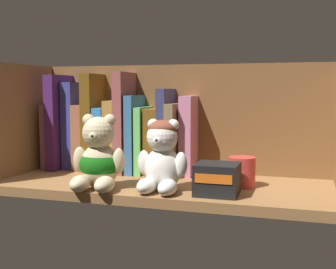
# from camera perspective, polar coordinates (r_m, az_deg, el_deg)

# --- Properties ---
(shelf_board) EXTENTS (0.70, 0.27, 0.02)m
(shelf_board) POSITION_cam_1_polar(r_m,az_deg,el_deg) (0.95, -0.58, -6.87)
(shelf_board) COLOR olive
(shelf_board) RESTS_ON ground
(shelf_back_panel) EXTENTS (0.72, 0.01, 0.28)m
(shelf_back_panel) POSITION_cam_1_polar(r_m,az_deg,el_deg) (1.06, 1.75, 1.57)
(shelf_back_panel) COLOR brown
(shelf_back_panel) RESTS_ON ground
(shelf_side_panel_left) EXTENTS (0.02, 0.29, 0.28)m
(shelf_side_panel_left) POSITION_cam_1_polar(r_m,az_deg,el_deg) (1.09, -18.80, 1.37)
(shelf_side_panel_left) COLOR olive
(shelf_side_panel_left) RESTS_ON ground
(book_0) EXTENTS (0.02, 0.12, 0.16)m
(book_0) POSITION_cam_1_polar(r_m,az_deg,el_deg) (1.16, -14.39, -0.15)
(book_0) COLOR #955A76
(book_0) RESTS_ON shelf_board
(book_1) EXTENTS (0.03, 0.15, 0.23)m
(book_1) POSITION_cam_1_polar(r_m,az_deg,el_deg) (1.15, -13.38, 1.64)
(book_1) COLOR #491F5D
(book_1) RESTS_ON shelf_board
(book_2) EXTENTS (0.03, 0.09, 0.22)m
(book_2) POSITION_cam_1_polar(r_m,az_deg,el_deg) (1.13, -12.06, 1.17)
(book_2) COLOR #363989
(book_2) RESTS_ON shelf_board
(book_3) EXTENTS (0.03, 0.11, 0.16)m
(book_3) POSITION_cam_1_polar(r_m,az_deg,el_deg) (1.12, -10.67, -0.28)
(book_3) COLOR #9E6240
(book_3) RESTS_ON shelf_board
(book_4) EXTENTS (0.03, 0.12, 0.24)m
(book_4) POSITION_cam_1_polar(r_m,az_deg,el_deg) (1.10, -9.35, 1.62)
(book_4) COLOR brown
(book_4) RESTS_ON shelf_board
(book_5) EXTENTS (0.02, 0.12, 0.16)m
(book_5) POSITION_cam_1_polar(r_m,az_deg,el_deg) (1.10, -7.98, -0.53)
(book_5) COLOR #3381C9
(book_5) RESTS_ON shelf_board
(book_6) EXTENTS (0.03, 0.12, 0.17)m
(book_6) POSITION_cam_1_polar(r_m,az_deg,el_deg) (1.08, -6.59, -0.14)
(book_6) COLOR #AE7E36
(book_6) RESTS_ON shelf_board
(book_7) EXTENTS (0.02, 0.14, 0.24)m
(book_7) POSITION_cam_1_polar(r_m,az_deg,el_deg) (1.07, -5.23, 1.61)
(book_7) COLOR #964C4C
(book_7) RESTS_ON shelf_board
(book_8) EXTENTS (0.02, 0.13, 0.19)m
(book_8) POSITION_cam_1_polar(r_m,az_deg,el_deg) (1.06, -4.00, 0.12)
(book_8) COLOR teal
(book_8) RESTS_ON shelf_board
(book_9) EXTENTS (0.02, 0.12, 0.16)m
(book_9) POSITION_cam_1_polar(r_m,az_deg,el_deg) (1.06, -2.93, -0.65)
(book_9) COLOR #67CA65
(book_9) RESTS_ON shelf_board
(book_10) EXTENTS (0.03, 0.11, 0.15)m
(book_10) POSITION_cam_1_polar(r_m,az_deg,el_deg) (1.05, -1.50, -0.81)
(book_10) COLOR brown
(book_10) RESTS_ON shelf_board
(book_11) EXTENTS (0.02, 0.13, 0.20)m
(book_11) POSITION_cam_1_polar(r_m,az_deg,el_deg) (1.04, 0.09, 0.41)
(book_11) COLOR navy
(book_11) RESTS_ON shelf_board
(book_12) EXTENTS (0.02, 0.15, 0.17)m
(book_12) POSITION_cam_1_polar(r_m,az_deg,el_deg) (1.03, 1.34, -0.55)
(book_12) COLOR olive
(book_12) RESTS_ON shelf_board
(book_13) EXTENTS (0.03, 0.09, 0.18)m
(book_13) POSITION_cam_1_polar(r_m,az_deg,el_deg) (1.02, 2.81, -0.13)
(book_13) COLOR #C7769D
(book_13) RESTS_ON shelf_board
(teddy_bear_larger) EXTENTS (0.11, 0.12, 0.15)m
(teddy_bear_larger) POSITION_cam_1_polar(r_m,az_deg,el_deg) (0.89, -9.02, -3.22)
(teddy_bear_larger) COLOR beige
(teddy_bear_larger) RESTS_ON shelf_board
(teddy_bear_smaller) EXTENTS (0.10, 0.10, 0.14)m
(teddy_bear_smaller) POSITION_cam_1_polar(r_m,az_deg,el_deg) (0.86, -0.81, -2.95)
(teddy_bear_smaller) COLOR white
(teddy_bear_smaller) RESTS_ON shelf_board
(pillar_candle) EXTENTS (0.06, 0.06, 0.06)m
(pillar_candle) POSITION_cam_1_polar(r_m,az_deg,el_deg) (0.91, 9.60, -4.84)
(pillar_candle) COLOR #C63833
(pillar_candle) RESTS_ON shelf_board
(small_product_box) EXTENTS (0.08, 0.08, 0.06)m
(small_product_box) POSITION_cam_1_polar(r_m,az_deg,el_deg) (0.84, 6.45, -5.79)
(small_product_box) COLOR black
(small_product_box) RESTS_ON shelf_board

